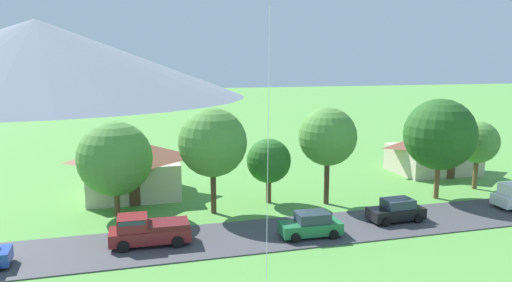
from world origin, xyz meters
The scene contains 13 objects.
road_strip centered at (0.00, 27.01, 0.04)m, with size 160.00×6.25×0.08m, color #424247.
mountain_west_ridge centered at (-32.72, 164.39, 12.40)m, with size 131.98×131.98×24.79m, color slate.
house_leftmost centered at (-6.10, 39.83, 2.58)m, with size 8.44×7.55×4.99m.
house_left_center centered at (25.31, 40.46, 2.32)m, with size 8.91×6.71×4.48m.
tree_near_left centered at (24.98, 33.47, 4.45)m, with size 3.89×3.89×6.43m.
tree_left_of_center centered at (9.53, 32.74, 5.74)m, with size 4.84×4.84×8.18m.
tree_center centered at (-7.50, 34.32, 4.53)m, with size 5.77×5.77×7.42m.
tree_right_of_center centered at (19.50, 31.68, 5.68)m, with size 6.16×6.16×8.78m.
tree_near_right centered at (-0.11, 32.81, 5.67)m, with size 5.37×5.37×8.38m.
tree_far_right centered at (4.92, 34.34, 3.63)m, with size 3.75×3.75×5.52m.
parked_car_black_west_end centered at (12.75, 27.11, 0.87)m, with size 4.25×2.18×1.68m.
parked_car_green_mid_west centered at (5.38, 25.84, 0.87)m, with size 4.26×2.20×1.68m.
pickup_truck_maroon_east_side centered at (-5.48, 27.23, 1.06)m, with size 5.26×2.46×1.99m.
Camera 1 is at (-6.60, -3.50, 12.05)m, focal length 33.71 mm.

